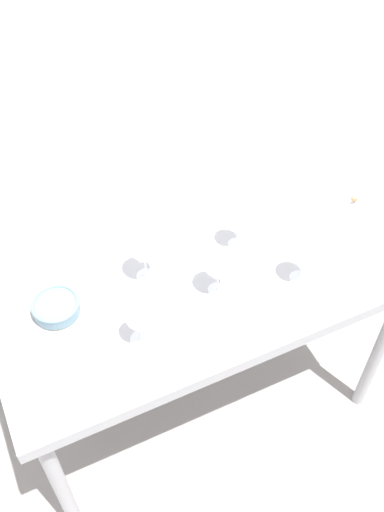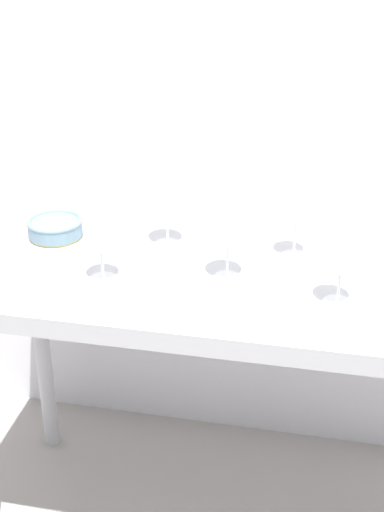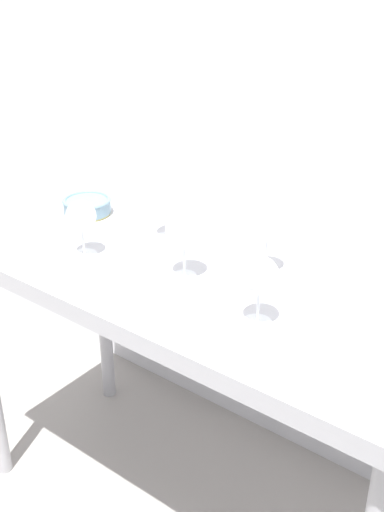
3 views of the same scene
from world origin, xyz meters
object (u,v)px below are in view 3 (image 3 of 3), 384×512
Objects in this scene: wine_glass_far_right at (268,227)px; tasting_bowl at (87,205)px; wine_glass_far_left at (166,194)px; wine_glass_near_left at (81,218)px; tasting_sheet_upper at (370,291)px; wine_glass_near_right at (260,277)px; wine_glass_near_center at (184,232)px.

wine_glass_far_right is 1.15× the size of tasting_bowl.
wine_glass_far_left reaches higher than wine_glass_near_left.
wine_glass_near_left is at bearing -45.82° from tasting_bowl.
wine_glass_near_left reaches higher than tasting_sheet_upper.
tasting_sheet_upper is (0.14, 0.28, -0.11)m from wine_glass_near_right.
tasting_bowl is (-0.20, 0.20, -0.08)m from wine_glass_near_left.
tasting_sheet_upper is at bearing 6.19° from wine_glass_far_left.
wine_glass_far_left reaches higher than wine_glass_far_right.
wine_glass_far_right reaches higher than tasting_sheet_upper.
wine_glass_near_center reaches higher than tasting_bowl.
wine_glass_near_center is 0.24m from wine_glass_far_left.
wine_glass_far_right is (-0.11, 0.22, 0.01)m from wine_glass_near_right.
wine_glass_near_left is at bearing -115.62° from wine_glass_far_left.
wine_glass_far_left is at bearing 140.63° from wine_glass_near_center.
wine_glass_far_right is at bearing 1.26° from tasting_bowl.
wine_glass_near_right is at bearing 0.02° from wine_glass_near_left.
tasting_bowl is at bearing -176.92° from wine_glass_far_left.
wine_glass_near_right is at bearing -62.26° from wine_glass_far_right.
tasting_bowl is at bearing 164.76° from wine_glass_near_right.
wine_glass_far_left reaches higher than wine_glass_near_center.
wine_glass_near_center is at bearing -15.32° from tasting_bowl.
wine_glass_near_center is 1.17× the size of tasting_bowl.
wine_glass_far_left is at bearing 3.08° from tasting_bowl.
wine_glass_near_right is at bearing -119.35° from tasting_sheet_upper.
wine_glass_far_left reaches higher than tasting_sheet_upper.
wine_glass_far_left is at bearing 179.58° from wine_glass_far_right.
tasting_bowl is (-0.75, 0.20, -0.09)m from wine_glass_near_right.
wine_glass_far_left reaches higher than tasting_bowl.
wine_glass_far_left is at bearing -176.73° from tasting_sheet_upper.
wine_glass_near_right reaches higher than tasting_bowl.
tasting_sheet_upper is 0.89m from tasting_bowl.
wine_glass_near_left is at bearing -179.98° from wine_glass_near_right.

